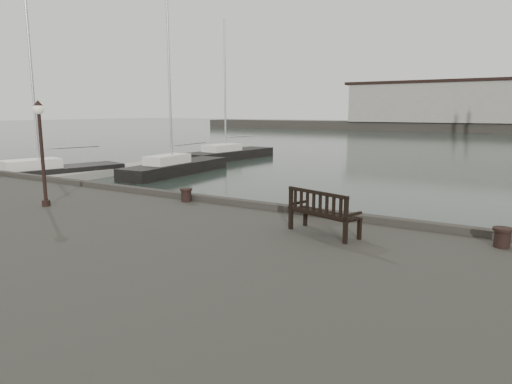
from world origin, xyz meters
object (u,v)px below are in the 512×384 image
Objects in this scene: bench at (323,221)px; lamp_post at (41,139)px; yacht_d at (229,156)px; bollard_left at (186,195)px; yacht_a at (48,176)px; bollard_right at (502,238)px; yacht_c at (177,170)px.

lamp_post reaches higher than bench.
bench is at bearing -46.48° from yacht_d.
bench is at bearing -14.65° from bollard_left.
lamp_post is at bearing -19.58° from yacht_a.
bollard_right is 25.13m from yacht_c.
bench is 4.47× the size of bollard_left.
bollard_left is 4.54m from lamp_post.
yacht_a is at bearing 164.61° from bollard_right.
bollard_right is at bearing 33.16° from bench.
lamp_post reaches higher than bollard_right.
yacht_a is (-26.00, 7.16, -1.53)m from bollard_right.
yacht_c is (-8.99, 16.12, -3.32)m from lamp_post.
yacht_c is at bearing 119.15° from lamp_post.
bollard_right is at bearing -36.38° from yacht_c.
bollard_right is at bearing -0.77° from yacht_a.
yacht_a is 8.29m from yacht_c.
yacht_c is (-20.98, 13.75, -1.53)m from bollard_right.
lamp_post is (-8.38, -1.37, 1.68)m from bench.
bench is at bearing -164.57° from bollard_right.
bollard_left is 27.83m from yacht_d.
bollard_right is 33.62m from yacht_d.
yacht_a is (-17.16, 6.79, -1.53)m from bollard_left.
bench is 0.14× the size of yacht_d.
bench is 3.75m from bollard_right.
lamp_post is at bearing -153.01° from bench.
bench reaches higher than bollard_right.
yacht_d is at bearing 146.32° from bench.
bench is 0.14× the size of yacht_c.
bollard_left is at bearing 40.94° from lamp_post.
bollard_left is 0.13× the size of lamp_post.
lamp_post is 0.24× the size of yacht_d.
yacht_a is 1.01× the size of yacht_d.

